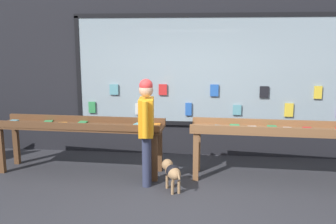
# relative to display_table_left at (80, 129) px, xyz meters

# --- Properties ---
(ground_plane) EXTENTS (40.00, 40.00, 0.00)m
(ground_plane) POSITION_rel_display_table_left_xyz_m (1.68, -1.09, -0.76)
(ground_plane) COLOR #2D2D33
(shopfront_facade) EXTENTS (8.57, 0.29, 3.73)m
(shopfront_facade) POSITION_rel_display_table_left_xyz_m (1.76, 1.30, 1.08)
(shopfront_facade) COLOR black
(shopfront_facade) RESTS_ON ground_plane
(display_table_left) EXTENTS (2.92, 0.76, 0.94)m
(display_table_left) POSITION_rel_display_table_left_xyz_m (0.00, 0.00, 0.00)
(display_table_left) COLOR brown
(display_table_left) RESTS_ON ground_plane
(display_table_right) EXTENTS (2.92, 0.76, 0.95)m
(display_table_right) POSITION_rel_display_table_left_xyz_m (3.35, 0.00, 0.01)
(display_table_right) COLOR brown
(display_table_right) RESTS_ON ground_plane
(person_browsing) EXTENTS (0.27, 0.67, 1.70)m
(person_browsing) POSITION_rel_display_table_left_xyz_m (1.24, -0.46, 0.23)
(person_browsing) COLOR #2D334C
(person_browsing) RESTS_ON ground_plane
(small_dog) EXTENTS (0.38, 0.58, 0.43)m
(small_dog) POSITION_rel_display_table_left_xyz_m (1.65, -0.65, -0.46)
(small_dog) COLOR #99724C
(small_dog) RESTS_ON ground_plane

